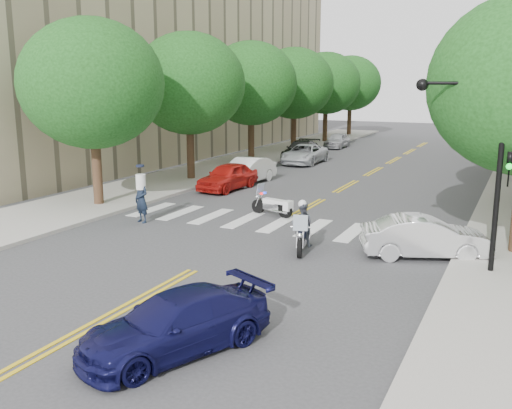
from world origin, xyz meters
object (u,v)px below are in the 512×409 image
Objects in this scene: motorcycle_parked at (275,206)px; officer_standing at (141,199)px; motorcycle_police at (302,228)px; sedan_blue at (176,323)px; convertible at (425,237)px.

motorcycle_parked is 1.08× the size of officer_standing.
sedan_blue is at bearing 75.79° from motorcycle_police.
motorcycle_parked is (-2.87, 4.24, -0.32)m from motorcycle_police.
officer_standing is (-4.48, -3.34, 0.49)m from motorcycle_parked.
sedan_blue is (3.16, -12.39, 0.16)m from motorcycle_parked.
sedan_blue is at bearing -152.86° from motorcycle_parked.
convertible is at bearing 17.75° from officer_standing.
officer_standing is 0.47× the size of convertible.
convertible is 0.95× the size of sedan_blue.
convertible reaches higher than motorcycle_parked.
convertible reaches higher than sedan_blue.
officer_standing reaches higher than sedan_blue.
officer_standing is at bearing 155.15° from sedan_blue.
motorcycle_police is 8.16m from sedan_blue.
motorcycle_parked is 7.50m from convertible.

